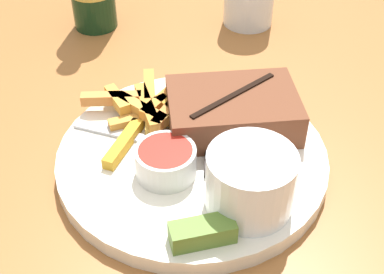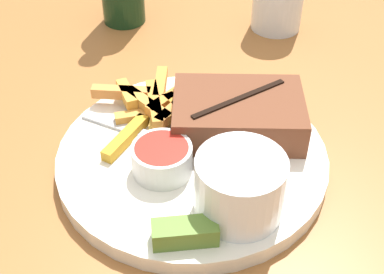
{
  "view_description": "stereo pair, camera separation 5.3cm",
  "coord_description": "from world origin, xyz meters",
  "views": [
    {
      "loc": [
        -0.01,
        -0.4,
        1.16
      ],
      "look_at": [
        0.0,
        0.0,
        0.81
      ],
      "focal_mm": 50.0,
      "sensor_mm": 36.0,
      "label": 1
    },
    {
      "loc": [
        0.05,
        -0.4,
        1.16
      ],
      "look_at": [
        0.0,
        0.0,
        0.81
      ],
      "focal_mm": 50.0,
      "sensor_mm": 36.0,
      "label": 2
    }
  ],
  "objects": [
    {
      "name": "dining_table",
      "position": [
        0.0,
        0.0,
        0.72
      ],
      "size": [
        1.59,
        1.63,
        0.77
      ],
      "color": "#935B2D",
      "rests_on": "ground_plane"
    },
    {
      "name": "dinner_plate",
      "position": [
        0.0,
        0.0,
        0.78
      ],
      "size": [
        0.28,
        0.28,
        0.02
      ],
      "color": "silver",
      "rests_on": "dining_table"
    },
    {
      "name": "steak_portion",
      "position": [
        0.04,
        0.04,
        0.81
      ],
      "size": [
        0.14,
        0.1,
        0.04
      ],
      "color": "brown",
      "rests_on": "dinner_plate"
    },
    {
      "name": "fries_pile",
      "position": [
        -0.05,
        0.05,
        0.8
      ],
      "size": [
        0.13,
        0.15,
        0.02
      ],
      "color": "gold",
      "rests_on": "dinner_plate"
    },
    {
      "name": "coleslaw_cup",
      "position": [
        0.05,
        -0.07,
        0.82
      ],
      "size": [
        0.08,
        0.08,
        0.06
      ],
      "color": "white",
      "rests_on": "dinner_plate"
    },
    {
      "name": "dipping_sauce_cup",
      "position": [
        -0.03,
        -0.03,
        0.81
      ],
      "size": [
        0.06,
        0.06,
        0.03
      ],
      "color": "silver",
      "rests_on": "dinner_plate"
    },
    {
      "name": "pickle_spear",
      "position": [
        0.01,
        -0.11,
        0.8
      ],
      "size": [
        0.06,
        0.03,
        0.02
      ],
      "color": "#567A2D",
      "rests_on": "dinner_plate"
    },
    {
      "name": "fork_utensil",
      "position": [
        -0.07,
        0.02,
        0.79
      ],
      "size": [
        0.13,
        0.06,
        0.0
      ],
      "rotation": [
        0.0,
        0.0,
        5.93
      ],
      "color": "#B7B7BC",
      "rests_on": "dinner_plate"
    },
    {
      "name": "knife_utensil",
      "position": [
        0.02,
        0.03,
        0.79
      ],
      "size": [
        0.03,
        0.17,
        0.01
      ],
      "rotation": [
        0.0,
        0.0,
        1.51
      ],
      "color": "#B7B7BC",
      "rests_on": "dinner_plate"
    }
  ]
}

